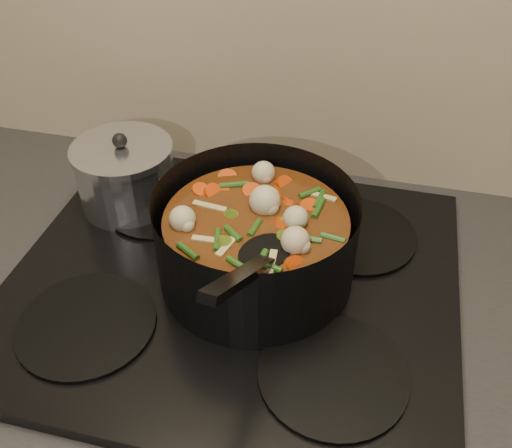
# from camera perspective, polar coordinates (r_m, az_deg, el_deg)

# --- Properties ---
(stovetop) EXTENTS (0.62, 0.54, 0.03)m
(stovetop) POSITION_cam_1_polar(r_m,az_deg,el_deg) (0.81, -2.31, -5.76)
(stovetop) COLOR black
(stovetop) RESTS_ON counter
(stockpot) EXTENTS (0.34, 0.41, 0.20)m
(stockpot) POSITION_cam_1_polar(r_m,az_deg,el_deg) (0.77, 0.01, -1.77)
(stockpot) COLOR black
(stockpot) RESTS_ON stovetop
(saucepan) EXTENTS (0.16, 0.16, 0.13)m
(saucepan) POSITION_cam_1_polar(r_m,az_deg,el_deg) (0.93, -12.89, 4.78)
(saucepan) COLOR silver
(saucepan) RESTS_ON stovetop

